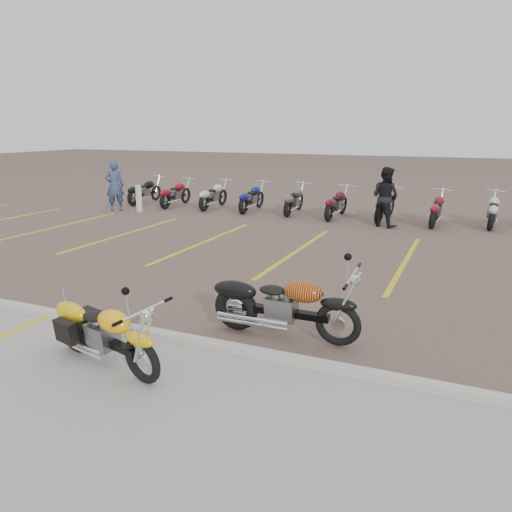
{
  "coord_description": "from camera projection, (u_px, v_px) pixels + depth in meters",
  "views": [
    {
      "loc": [
        4.05,
        -7.81,
        3.09
      ],
      "look_at": [
        0.4,
        0.49,
        0.75
      ],
      "focal_mm": 35.0,
      "sensor_mm": 36.0,
      "label": 1
    }
  ],
  "objects": [
    {
      "name": "ground",
      "position": [
        226.0,
        299.0,
        9.27
      ],
      "size": [
        100.0,
        100.0,
        0.0
      ],
      "primitive_type": "plane",
      "color": "brown",
      "rests_on": "ground"
    },
    {
      "name": "concrete_apron",
      "position": [
        32.0,
        428.0,
        5.28
      ],
      "size": [
        60.0,
        5.0,
        0.01
      ],
      "primitive_type": "cube",
      "color": "#9E9B93",
      "rests_on": "ground"
    },
    {
      "name": "curb",
      "position": [
        165.0,
        336.0,
        7.48
      ],
      "size": [
        60.0,
        0.18,
        0.12
      ],
      "primitive_type": "cube",
      "color": "#ADAAA3",
      "rests_on": "ground"
    },
    {
      "name": "parking_stripes",
      "position": [
        297.0,
        251.0,
        12.82
      ],
      "size": [
        38.0,
        5.5,
        0.01
      ],
      "primitive_type": null,
      "color": "gold",
      "rests_on": "ground"
    },
    {
      "name": "yellow_cruiser",
      "position": [
        105.0,
        335.0,
        6.58
      ],
      "size": [
        2.08,
        0.67,
        0.87
      ],
      "rotation": [
        0.1,
        0.0,
        -0.26
      ],
      "color": "black",
      "rests_on": "ground"
    },
    {
      "name": "flame_cruiser",
      "position": [
        282.0,
        307.0,
        7.47
      ],
      "size": [
        2.32,
        0.34,
        0.96
      ],
      "rotation": [
        0.1,
        0.0,
        0.01
      ],
      "color": "black",
      "rests_on": "ground"
    },
    {
      "name": "person_a",
      "position": [
        115.0,
        186.0,
        18.89
      ],
      "size": [
        0.81,
        0.8,
        1.88
      ],
      "primitive_type": "imported",
      "rotation": [
        0.0,
        0.0,
        3.89
      ],
      "color": "navy",
      "rests_on": "ground"
    },
    {
      "name": "person_b",
      "position": [
        385.0,
        197.0,
        15.82
      ],
      "size": [
        1.14,
        1.04,
        1.9
      ],
      "primitive_type": "imported",
      "rotation": [
        0.0,
        0.0,
        2.7
      ],
      "color": "black",
      "rests_on": "ground"
    },
    {
      "name": "bollard",
      "position": [
        139.0,
        198.0,
        18.73
      ],
      "size": [
        0.19,
        0.19,
        1.0
      ],
      "primitive_type": "cube",
      "rotation": [
        0.0,
        0.0,
        -0.29
      ],
      "color": "silver",
      "rests_on": "ground"
    },
    {
      "name": "bg_bike_row",
      "position": [
        315.0,
        200.0,
        17.97
      ],
      "size": [
        15.54,
        2.02,
        1.1
      ],
      "color": "black",
      "rests_on": "ground"
    }
  ]
}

